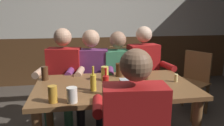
{
  "coord_description": "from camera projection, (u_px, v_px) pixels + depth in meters",
  "views": [
    {
      "loc": [
        -0.36,
        -2.1,
        1.43
      ],
      "look_at": [
        0.0,
        0.06,
        0.92
      ],
      "focal_mm": 35.26,
      "sensor_mm": 36.0,
      "label": 1
    }
  ],
  "objects": [
    {
      "name": "back_wall_wainscot",
      "position": [
        94.0,
        60.0,
        4.55
      ],
      "size": [
        5.91,
        0.12,
        0.93
      ],
      "primitive_type": "cube",
      "color": "brown",
      "rests_on": "ground_plane"
    },
    {
      "name": "dining_table",
      "position": [
        115.0,
        96.0,
        2.16
      ],
      "size": [
        1.52,
        0.88,
        0.75
      ],
      "color": "brown",
      "rests_on": "ground_plane"
    },
    {
      "name": "person_0",
      "position": [
        63.0,
        75.0,
        2.69
      ],
      "size": [
        0.59,
        0.58,
        1.24
      ],
      "rotation": [
        0.0,
        0.0,
        2.96
      ],
      "color": "#AD1919",
      "rests_on": "ground_plane"
    },
    {
      "name": "person_1",
      "position": [
        91.0,
        74.0,
        2.76
      ],
      "size": [
        0.59,
        0.54,
        1.22
      ],
      "rotation": [
        0.0,
        0.0,
        3.0
      ],
      "color": "#6B2D66",
      "rests_on": "ground_plane"
    },
    {
      "name": "person_2",
      "position": [
        119.0,
        74.0,
        2.82
      ],
      "size": [
        0.54,
        0.56,
        1.19
      ],
      "rotation": [
        0.0,
        0.0,
        3.26
      ],
      "color": "#33724C",
      "rests_on": "ground_plane"
    },
    {
      "name": "person_3",
      "position": [
        145.0,
        71.0,
        2.86
      ],
      "size": [
        0.57,
        0.56,
        1.25
      ],
      "rotation": [
        0.0,
        0.0,
        3.29
      ],
      "color": "#AD1919",
      "rests_on": "ground_plane"
    },
    {
      "name": "person_4",
      "position": [
        132.0,
        126.0,
        1.51
      ],
      "size": [
        0.57,
        0.52,
        1.22
      ],
      "rotation": [
        0.0,
        0.0,
        -0.09
      ],
      "color": "#AD1919",
      "rests_on": "ground_plane"
    },
    {
      "name": "chair_empty_near_right",
      "position": [
        192.0,
        80.0,
        3.14
      ],
      "size": [
        0.61,
        0.61,
        0.88
      ],
      "rotation": [
        0.0,
        0.0,
        -4.16
      ],
      "color": "brown",
      "rests_on": "ground_plane"
    },
    {
      "name": "chair_empty_near_left",
      "position": [
        121.0,
        72.0,
        3.56
      ],
      "size": [
        0.53,
        0.53,
        0.88
      ],
      "rotation": [
        0.0,
        0.0,
        -3.39
      ],
      "color": "brown",
      "rests_on": "ground_plane"
    },
    {
      "name": "table_candle",
      "position": [
        176.0,
        78.0,
        2.21
      ],
      "size": [
        0.04,
        0.04,
        0.08
      ],
      "primitive_type": "cylinder",
      "color": "#F9E08C",
      "rests_on": "dining_table"
    },
    {
      "name": "condiment_caddy",
      "position": [
        127.0,
        82.0,
        2.14
      ],
      "size": [
        0.14,
        0.1,
        0.05
      ],
      "primitive_type": "cube",
      "color": "#B2B7BC",
      "rests_on": "dining_table"
    },
    {
      "name": "plate_0",
      "position": [
        132.0,
        72.0,
        2.53
      ],
      "size": [
        0.22,
        0.22,
        0.01
      ],
      "primitive_type": "cylinder",
      "color": "white",
      "rests_on": "dining_table"
    },
    {
      "name": "bottle_0",
      "position": [
        106.0,
        84.0,
        1.86
      ],
      "size": [
        0.05,
        0.05,
        0.23
      ],
      "color": "red",
      "rests_on": "dining_table"
    },
    {
      "name": "bottle_1",
      "position": [
        93.0,
        82.0,
        1.95
      ],
      "size": [
        0.05,
        0.05,
        0.22
      ],
      "color": "gold",
      "rests_on": "dining_table"
    },
    {
      "name": "pint_glass_0",
      "position": [
        146.0,
        72.0,
        2.28
      ],
      "size": [
        0.06,
        0.06,
        0.15
      ],
      "primitive_type": "cylinder",
      "color": "#4C2D19",
      "rests_on": "dining_table"
    },
    {
      "name": "pint_glass_1",
      "position": [
        119.0,
        70.0,
        2.39
      ],
      "size": [
        0.08,
        0.08,
        0.14
      ],
      "primitive_type": "cylinder",
      "color": "#4C2D19",
      "rests_on": "dining_table"
    },
    {
      "name": "pint_glass_2",
      "position": [
        72.0,
        95.0,
        1.7
      ],
      "size": [
        0.08,
        0.08,
        0.12
      ],
      "primitive_type": "cylinder",
      "color": "white",
      "rests_on": "dining_table"
    },
    {
      "name": "pint_glass_3",
      "position": [
        105.0,
        73.0,
        2.25
      ],
      "size": [
        0.08,
        0.08,
        0.15
      ],
      "primitive_type": "cylinder",
      "color": "#E5C64C",
      "rests_on": "dining_table"
    },
    {
      "name": "pint_glass_4",
      "position": [
        53.0,
        94.0,
        1.7
      ],
      "size": [
        0.07,
        0.07,
        0.13
      ],
      "primitive_type": "cylinder",
      "color": "gold",
      "rests_on": "dining_table"
    },
    {
      "name": "pint_glass_5",
      "position": [
        45.0,
        73.0,
        2.26
      ],
      "size": [
        0.07,
        0.07,
        0.14
      ],
      "primitive_type": "cylinder",
      "color": "#4C2D19",
      "rests_on": "dining_table"
    }
  ]
}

